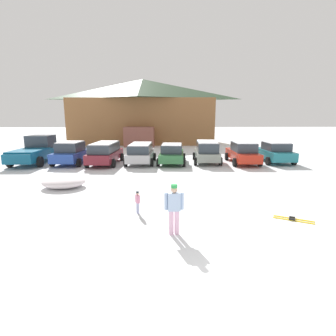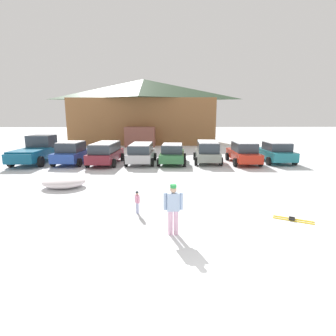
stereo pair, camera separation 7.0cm
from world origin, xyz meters
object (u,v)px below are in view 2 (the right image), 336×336
(parked_grey_wagon, at_px, (207,151))
(skier_child_in_pink_snowsuit, at_px, (137,201))
(parked_blue_hatchback, at_px, (72,153))
(parked_teal_hatchback, at_px, (276,152))
(skier_adult_in_blue_parka, at_px, (173,207))
(pickup_truck, at_px, (38,150))
(parked_silver_wagon, at_px, (141,153))
(parked_green_coupe, at_px, (172,154))
(ski_lodge, at_px, (144,111))
(pair_of_skis, at_px, (293,219))
(parked_red_sedan, at_px, (243,153))
(parked_maroon_van, at_px, (106,152))
(plowed_snow_pile, at_px, (64,182))

(parked_grey_wagon, xyz_separation_m, skier_child_in_pink_snowsuit, (-4.75, -11.16, -0.43))
(parked_blue_hatchback, distance_m, parked_grey_wagon, 10.79)
(parked_teal_hatchback, bearing_deg, skier_adult_in_blue_parka, -124.85)
(parked_teal_hatchback, distance_m, pickup_truck, 19.38)
(parked_silver_wagon, height_order, parked_green_coupe, parked_silver_wagon)
(skier_adult_in_blue_parka, bearing_deg, pickup_truck, 127.41)
(parked_teal_hatchback, height_order, skier_child_in_pink_snowsuit, parked_teal_hatchback)
(ski_lodge, height_order, pair_of_skis, ski_lodge)
(ski_lodge, height_order, parked_blue_hatchback, ski_lodge)
(skier_child_in_pink_snowsuit, bearing_deg, parked_blue_hatchback, 118.94)
(parked_silver_wagon, distance_m, pair_of_skis, 13.46)
(parked_green_coupe, xyz_separation_m, skier_adult_in_blue_parka, (-0.57, -12.66, 0.14))
(ski_lodge, bearing_deg, parked_red_sedan, -62.16)
(parked_maroon_van, relative_size, skier_adult_in_blue_parka, 2.92)
(pickup_truck, height_order, plowed_snow_pile, pickup_truck)
(parked_teal_hatchback, bearing_deg, parked_silver_wagon, -179.61)
(parked_red_sedan, distance_m, skier_adult_in_blue_parka, 14.06)
(parked_maroon_van, bearing_deg, parked_teal_hatchback, 1.09)
(parked_green_coupe, relative_size, parked_teal_hatchback, 1.03)
(parked_blue_hatchback, distance_m, parked_silver_wagon, 5.45)
(parked_silver_wagon, bearing_deg, parked_red_sedan, -1.82)
(parked_blue_hatchback, relative_size, plowed_snow_pile, 1.84)
(parked_silver_wagon, relative_size, parked_grey_wagon, 1.03)
(ski_lodge, xyz_separation_m, parked_blue_hatchback, (-4.77, -16.49, -3.47))
(parked_grey_wagon, bearing_deg, skier_child_in_pink_snowsuit, -113.04)
(parked_blue_hatchback, height_order, parked_green_coupe, parked_blue_hatchback)
(parked_red_sedan, bearing_deg, skier_child_in_pink_snowsuit, -125.28)
(ski_lodge, bearing_deg, parked_grey_wagon, -69.69)
(pickup_truck, bearing_deg, parked_green_coupe, -4.68)
(pair_of_skis, bearing_deg, ski_lodge, 104.00)
(parked_silver_wagon, height_order, plowed_snow_pile, parked_silver_wagon)
(parked_teal_hatchback, bearing_deg, parked_maroon_van, -178.91)
(parked_grey_wagon, relative_size, parked_teal_hatchback, 1.04)
(parked_red_sedan, relative_size, parked_teal_hatchback, 1.13)
(parked_green_coupe, bearing_deg, ski_lodge, 100.71)
(ski_lodge, height_order, parked_red_sedan, ski_lodge)
(pickup_truck, bearing_deg, parked_blue_hatchback, -13.67)
(parked_blue_hatchback, distance_m, parked_green_coupe, 7.93)
(parked_maroon_van, xyz_separation_m, parked_red_sedan, (10.93, -0.07, -0.05))
(parked_green_coupe, distance_m, parked_grey_wagon, 2.89)
(ski_lodge, distance_m, parked_green_coupe, 17.31)
(ski_lodge, relative_size, parked_grey_wagon, 4.50)
(parked_red_sedan, height_order, skier_child_in_pink_snowsuit, parked_red_sedan)
(pair_of_skis, bearing_deg, pickup_truck, 139.84)
(parked_green_coupe, height_order, pair_of_skis, parked_green_coupe)
(ski_lodge, height_order, skier_child_in_pink_snowsuit, ski_lodge)
(parked_maroon_van, height_order, parked_silver_wagon, parked_maroon_van)
(ski_lodge, relative_size, skier_child_in_pink_snowsuit, 22.08)
(pickup_truck, bearing_deg, skier_adult_in_blue_parka, -52.59)
(pair_of_skis, relative_size, plowed_snow_pile, 0.60)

